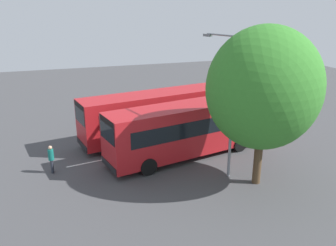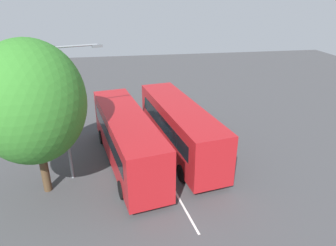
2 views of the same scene
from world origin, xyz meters
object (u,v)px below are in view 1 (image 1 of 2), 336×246
(bus_far_left, at_px, (154,114))
(pedestrian, at_px, (51,157))
(street_lamp, at_px, (229,98))
(bus_center_left, at_px, (187,128))
(depot_tree, at_px, (264,88))

(bus_far_left, bearing_deg, pedestrian, 14.69)
(pedestrian, distance_m, street_lamp, 10.65)
(bus_far_left, relative_size, street_lamp, 1.39)
(pedestrian, relative_size, street_lamp, 0.21)
(street_lamp, bearing_deg, bus_center_left, 4.16)
(street_lamp, relative_size, depot_tree, 0.93)
(bus_center_left, height_order, pedestrian, bus_center_left)
(bus_center_left, distance_m, street_lamp, 4.27)
(bus_far_left, relative_size, depot_tree, 1.30)
(street_lamp, xyz_separation_m, depot_tree, (-1.10, 1.48, 0.75))
(pedestrian, bearing_deg, street_lamp, -9.58)
(bus_center_left, xyz_separation_m, depot_tree, (-2.21, 4.63, 3.41))
(street_lamp, bearing_deg, depot_tree, -158.48)
(bus_far_left, xyz_separation_m, street_lamp, (-2.19, 6.77, 2.66))
(depot_tree, bearing_deg, bus_center_left, -64.43)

